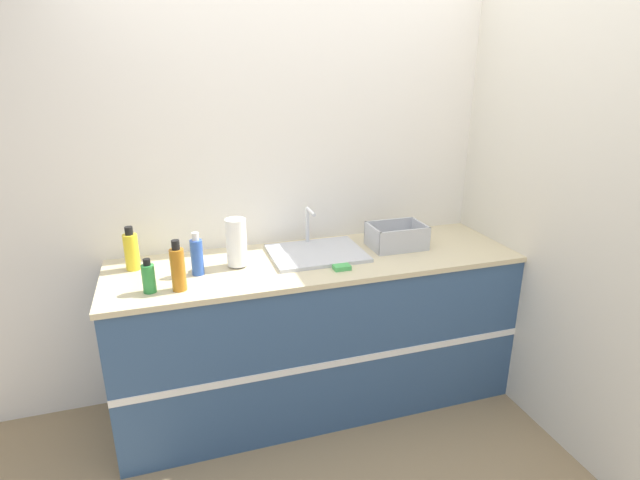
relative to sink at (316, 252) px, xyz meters
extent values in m
plane|color=#937A56|center=(-0.01, -0.40, -0.95)|extent=(12.00, 12.00, 0.00)
cube|color=silver|center=(-0.01, 0.31, 0.35)|extent=(4.69, 0.06, 2.60)
cube|color=beige|center=(1.16, -0.06, 0.35)|extent=(0.06, 2.67, 2.60)
cube|color=#33517A|center=(-0.01, -0.06, -0.50)|extent=(2.29, 0.67, 0.91)
cube|color=white|center=(-0.01, -0.39, -0.50)|extent=(2.29, 0.01, 0.04)
cube|color=beige|center=(-0.01, -0.06, -0.03)|extent=(2.31, 0.70, 0.03)
cube|color=silver|center=(0.00, -0.01, -0.01)|extent=(0.53, 0.42, 0.02)
cylinder|color=silver|center=(0.00, 0.18, 0.11)|extent=(0.02, 0.02, 0.21)
cylinder|color=silver|center=(0.00, 0.11, 0.21)|extent=(0.02, 0.14, 0.02)
cylinder|color=#4C4C51|center=(-0.46, -0.04, -0.01)|extent=(0.08, 0.08, 0.01)
cylinder|color=white|center=(-0.46, -0.04, 0.12)|extent=(0.11, 0.11, 0.26)
cube|color=#B7BABF|center=(0.49, -0.03, -0.01)|extent=(0.32, 0.23, 0.01)
cube|color=#B7BABF|center=(0.49, -0.14, 0.06)|extent=(0.32, 0.01, 0.13)
cube|color=#B7BABF|center=(0.49, 0.09, 0.06)|extent=(0.32, 0.01, 0.13)
cube|color=#B7BABF|center=(0.34, -0.03, 0.06)|extent=(0.01, 0.23, 0.13)
cube|color=#B7BABF|center=(0.65, -0.03, 0.06)|extent=(0.01, 0.23, 0.13)
cylinder|color=yellow|center=(-1.00, 0.09, 0.08)|extent=(0.08, 0.08, 0.20)
cylinder|color=black|center=(-1.00, 0.09, 0.20)|extent=(0.04, 0.04, 0.04)
cylinder|color=#2D56B7|center=(-0.67, -0.09, 0.08)|extent=(0.06, 0.06, 0.19)
cylinder|color=silver|center=(-0.67, -0.09, 0.19)|extent=(0.04, 0.04, 0.04)
cylinder|color=#2D8C3D|center=(-0.91, -0.24, 0.05)|extent=(0.06, 0.06, 0.14)
cylinder|color=black|center=(-0.91, -0.24, 0.14)|extent=(0.03, 0.03, 0.03)
cylinder|color=#B26B19|center=(-0.78, -0.26, 0.09)|extent=(0.07, 0.07, 0.21)
cylinder|color=black|center=(-0.78, -0.26, 0.22)|extent=(0.04, 0.04, 0.05)
cube|color=#4CB259|center=(0.06, -0.26, 0.00)|extent=(0.09, 0.06, 0.02)
camera|label=1|loc=(-0.79, -2.57, 1.02)|focal=28.00mm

